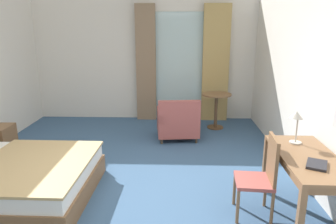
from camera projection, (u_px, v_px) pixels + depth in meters
ground at (117, 200)px, 3.95m from camera, size 5.65×7.89×0.10m
wall_back at (145, 59)px, 7.14m from camera, size 5.25×0.12×2.76m
balcony_glass_door at (181, 67)px, 7.08m from camera, size 1.13×0.02×2.43m
curtain_panel_left at (146, 64)px, 6.98m from camera, size 0.44×0.10×2.59m
curtain_panel_right at (216, 64)px, 6.93m from camera, size 0.59×0.10×2.59m
bed at (3, 178)px, 3.88m from camera, size 2.11×1.64×1.06m
writing_desk at (308, 164)px, 3.30m from camera, size 0.62×1.30×0.77m
desk_chair at (262, 174)px, 3.43m from camera, size 0.43×0.45×0.95m
desk_lamp at (296, 119)px, 3.53m from camera, size 0.19×0.18×0.41m
closed_book at (317, 165)px, 3.03m from camera, size 0.28×0.31×0.03m
armchair_by_window at (178, 122)px, 5.95m from camera, size 0.84×0.86×0.81m
round_cafe_table at (216, 103)px, 6.53m from camera, size 0.62×0.62×0.75m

